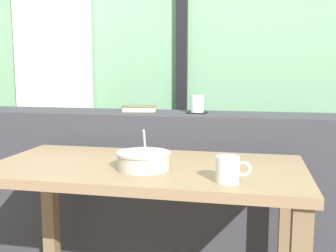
{
  "coord_description": "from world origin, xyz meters",
  "views": [
    {
      "loc": [
        0.42,
        -1.46,
        1.04
      ],
      "look_at": [
        0.01,
        0.46,
        0.77
      ],
      "focal_mm": 42.83,
      "sensor_mm": 36.0,
      "label": 1
    }
  ],
  "objects": [
    {
      "name": "soup_bowl",
      "position": [
        0.04,
        -0.1,
        0.72
      ],
      "size": [
        0.2,
        0.2,
        0.15
      ],
      "color": "#BCB7A8",
      "rests_on": "breakfast_table"
    },
    {
      "name": "juice_glass",
      "position": [
        0.14,
        0.56,
        0.87
      ],
      "size": [
        0.07,
        0.07,
        0.09
      ],
      "color": "white",
      "rests_on": "coaster_square"
    },
    {
      "name": "coaster_square",
      "position": [
        0.14,
        0.56,
        0.83
      ],
      "size": [
        0.1,
        0.1,
        0.0
      ],
      "primitive_type": "cube",
      "color": "black",
      "rests_on": "dark_console_ledge"
    },
    {
      "name": "closed_book",
      "position": [
        -0.17,
        0.59,
        0.84
      ],
      "size": [
        0.2,
        0.17,
        0.03
      ],
      "color": "brown",
      "rests_on": "dark_console_ledge"
    },
    {
      "name": "outdoor_backdrop",
      "position": [
        0.0,
        1.23,
        1.4
      ],
      "size": [
        4.8,
        0.08,
        2.8
      ],
      "primitive_type": "cube",
      "color": "#7AAD7F",
      "rests_on": "ground"
    },
    {
      "name": "curtain_left_panel",
      "position": [
        -0.95,
        1.13,
        1.25
      ],
      "size": [
        0.56,
        0.06,
        2.5
      ],
      "primitive_type": "cube",
      "color": "silver",
      "rests_on": "ground"
    },
    {
      "name": "breakfast_table",
      "position": [
        0.03,
        -0.02,
        0.58
      ],
      "size": [
        1.19,
        0.59,
        0.69
      ],
      "color": "#826849",
      "rests_on": "ground"
    },
    {
      "name": "ceramic_mug",
      "position": [
        0.35,
        -0.21,
        0.73
      ],
      "size": [
        0.11,
        0.08,
        0.08
      ],
      "color": "silver",
      "rests_on": "breakfast_table"
    },
    {
      "name": "window_divider_post",
      "position": [
        -0.04,
        1.16,
        1.3
      ],
      "size": [
        0.07,
        0.05,
        2.6
      ],
      "primitive_type": "cube",
      "color": "black",
      "rests_on": "ground"
    },
    {
      "name": "dark_console_ledge",
      "position": [
        0.0,
        0.55,
        0.42
      ],
      "size": [
        2.8,
        0.33,
        0.83
      ],
      "primitive_type": "cube",
      "color": "#38383D",
      "rests_on": "ground"
    }
  ]
}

